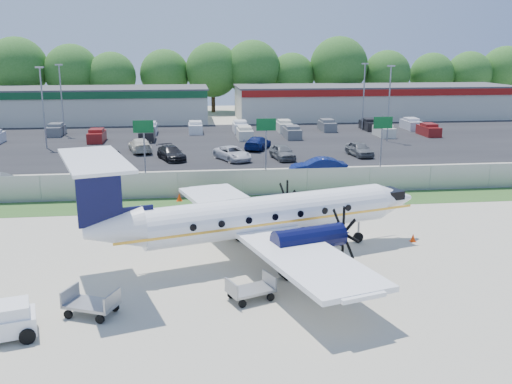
{
  "coord_description": "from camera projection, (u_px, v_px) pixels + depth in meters",
  "views": [
    {
      "loc": [
        -4.21,
        -28.28,
        11.03
      ],
      "look_at": [
        0.0,
        6.0,
        2.3
      ],
      "focal_mm": 40.0,
      "sensor_mm": 36.0,
      "label": 1
    }
  ],
  "objects": [
    {
      "name": "light_pole_sw",
      "position": [
        61.0,
        95.0,
        72.96
      ],
      "size": [
        0.9,
        0.35,
        9.09
      ],
      "color": "gray",
      "rests_on": "ground"
    },
    {
      "name": "baggage_cart_far",
      "position": [
        251.0,
        289.0,
        25.64
      ],
      "size": [
        2.34,
        1.88,
        1.07
      ],
      "color": "gray",
      "rests_on": "ground"
    },
    {
      "name": "light_pole_se",
      "position": [
        364.0,
        92.0,
        77.69
      ],
      "size": [
        0.9,
        0.35,
        9.09
      ],
      "color": "gray",
      "rests_on": "ground"
    },
    {
      "name": "road_car_mid",
      "position": [
        318.0,
        176.0,
        50.46
      ],
      "size": [
        5.07,
        1.87,
        1.66
      ],
      "primitive_type": "imported",
      "rotation": [
        0.0,
        0.0,
        -1.59
      ],
      "color": "navy",
      "rests_on": "ground"
    },
    {
      "name": "tree_line",
      "position": [
        210.0,
        112.0,
        101.62
      ],
      "size": [
        112.0,
        6.0,
        14.0
      ],
      "primitive_type": null,
      "color": "#285F1C",
      "rests_on": "ground"
    },
    {
      "name": "cone_starboard_wing",
      "position": [
        179.0,
        197.0,
        42.29
      ],
      "size": [
        0.42,
        0.42,
        0.59
      ],
      "color": "#E83907",
      "rests_on": "ground"
    },
    {
      "name": "sign_mid",
      "position": [
        266.0,
        132.0,
        51.93
      ],
      "size": [
        1.8,
        0.26,
        5.0
      ],
      "color": "gray",
      "rests_on": "ground"
    },
    {
      "name": "cone_nose",
      "position": [
        413.0,
        238.0,
        33.43
      ],
      "size": [
        0.34,
        0.34,
        0.48
      ],
      "color": "#E83907",
      "rests_on": "ground"
    },
    {
      "name": "parked_car_g",
      "position": [
        258.0,
        149.0,
        64.04
      ],
      "size": [
        3.9,
        5.41,
        1.46
      ],
      "primitive_type": "imported",
      "rotation": [
        0.0,
        0.0,
        2.72
      ],
      "color": "navy",
      "rests_on": "ground"
    },
    {
      "name": "building_west",
      "position": [
        55.0,
        105.0,
        86.58
      ],
      "size": [
        46.4,
        12.4,
        5.24
      ],
      "color": "beige",
      "rests_on": "ground"
    },
    {
      "name": "far_parking_rows",
      "position": [
        219.0,
        136.0,
        73.72
      ],
      "size": [
        56.0,
        10.0,
        1.6
      ],
      "primitive_type": null,
      "color": "gray",
      "rests_on": "ground"
    },
    {
      "name": "parked_car_a",
      "position": [
        113.0,
        163.0,
        56.3
      ],
      "size": [
        1.52,
        3.76,
        1.28
      ],
      "primitive_type": "imported",
      "rotation": [
        0.0,
        0.0,
        -0.0
      ],
      "color": "#595B5E",
      "rests_on": "ground"
    },
    {
      "name": "pushback_tug",
      "position": [
        4.0,
        322.0,
        22.19
      ],
      "size": [
        2.91,
        2.43,
        1.4
      ],
      "color": "white",
      "rests_on": "ground"
    },
    {
      "name": "aircraft",
      "position": [
        262.0,
        216.0,
        30.39
      ],
      "size": [
        19.98,
        19.5,
        6.11
      ],
      "color": "white",
      "rests_on": "ground"
    },
    {
      "name": "light_pole_nw",
      "position": [
        43.0,
        102.0,
        63.34
      ],
      "size": [
        0.9,
        0.35,
        9.09
      ],
      "color": "gray",
      "rests_on": "ground"
    },
    {
      "name": "road_car_west",
      "position": [
        3.0,
        192.0,
        44.96
      ],
      "size": [
        4.9,
        3.02,
        1.52
      ],
      "primitive_type": "imported",
      "rotation": [
        0.0,
        0.0,
        1.9
      ],
      "color": "#595B5E",
      "rests_on": "ground"
    },
    {
      "name": "parked_car_e",
      "position": [
        359.0,
        156.0,
        59.99
      ],
      "size": [
        2.35,
        4.62,
        1.51
      ],
      "primitive_type": "imported",
      "rotation": [
        0.0,
        0.0,
        0.13
      ],
      "color": "#595B5E",
      "rests_on": "ground"
    },
    {
      "name": "parking_lot",
      "position": [
        222.0,
        142.0,
        68.9
      ],
      "size": [
        170.0,
        32.0,
        0.02
      ],
      "primitive_type": "cube",
      "color": "black",
      "rests_on": "ground"
    },
    {
      "name": "building_east",
      "position": [
        373.0,
        101.0,
        92.49
      ],
      "size": [
        44.4,
        12.4,
        5.24
      ],
      "color": "beige",
      "rests_on": "ground"
    },
    {
      "name": "sign_left",
      "position": [
        144.0,
        134.0,
        50.63
      ],
      "size": [
        1.8,
        0.26,
        5.0
      ],
      "color": "gray",
      "rests_on": "ground"
    },
    {
      "name": "access_road",
      "position": [
        237.0,
        181.0,
        48.7
      ],
      "size": [
        170.0,
        8.0,
        0.02
      ],
      "primitive_type": "cube",
      "color": "black",
      "rests_on": "ground"
    },
    {
      "name": "light_pole_ne",
      "position": [
        389.0,
        98.0,
        68.06
      ],
      "size": [
        0.9,
        0.35,
        9.09
      ],
      "color": "gray",
      "rests_on": "ground"
    },
    {
      "name": "sign_right",
      "position": [
        382.0,
        130.0,
        53.23
      ],
      "size": [
        1.8,
        0.26,
        5.0
      ],
      "color": "gray",
      "rests_on": "ground"
    },
    {
      "name": "grass_verge",
      "position": [
        246.0,
        202.0,
        41.96
      ],
      "size": [
        170.0,
        4.0,
        0.02
      ],
      "primitive_type": "cube",
      "color": "#2D561E",
      "rests_on": "ground"
    },
    {
      "name": "baggage_cart_near",
      "position": [
        91.0,
        304.0,
        24.14
      ],
      "size": [
        2.5,
        2.06,
        1.13
      ],
      "color": "gray",
      "rests_on": "ground"
    },
    {
      "name": "parked_car_f",
      "position": [
        140.0,
        152.0,
        62.35
      ],
      "size": [
        3.14,
        5.56,
        1.52
      ],
      "primitive_type": "imported",
      "rotation": [
        0.0,
        0.0,
        3.34
      ],
      "color": "beige",
      "rests_on": "ground"
    },
    {
      "name": "ground",
      "position": [
        270.0,
        261.0,
        30.42
      ],
      "size": [
        170.0,
        170.0,
        0.0
      ],
      "primitive_type": "plane",
      "color": "#BDB7A0",
      "rests_on": "ground"
    },
    {
      "name": "perimeter_fence",
      "position": [
        243.0,
        183.0,
        43.64
      ],
      "size": [
        120.0,
        0.06,
        1.99
      ],
      "color": "gray",
      "rests_on": "ground"
    },
    {
      "name": "parked_car_d",
      "position": [
        282.0,
        159.0,
        58.22
      ],
      "size": [
        2.46,
        4.68,
        1.52
      ],
      "primitive_type": "imported",
      "rotation": [
        0.0,
        0.0,
        0.15
      ],
      "color": "#595B5E",
      "rests_on": "ground"
    },
    {
      "name": "parked_car_b",
      "position": [
        171.0,
        160.0,
        57.91
      ],
      "size": [
        3.45,
        5.22,
        1.41
      ],
      "primitive_type": "imported",
      "rotation": [
        0.0,
        0.0,
        0.33
      ],
      "color": "black",
      "rests_on": "ground"
    },
    {
      "name": "parked_car_c",
      "position": [
        233.0,
        160.0,
        57.77
      ],
      "size": [
        4.11,
        5.54,
        1.4
      ],
      "primitive_type": "imported",
      "rotation": [
        0.0,
        0.0,
        0.4
      ],
      "color": "silver",
      "rests_on": "ground"
    }
  ]
}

